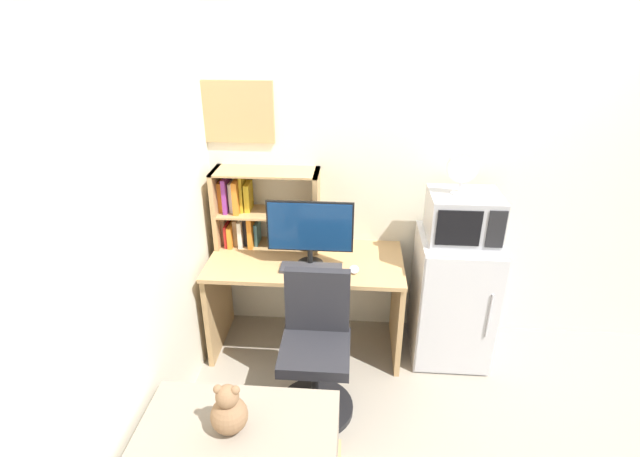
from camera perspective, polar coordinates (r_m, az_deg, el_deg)
name	(u,v)px	position (r m, az deg, el deg)	size (l,w,h in m)	color
wall_back	(498,168)	(3.48, 20.56, 6.78)	(6.40, 0.04, 2.60)	silver
wall_left	(90,281)	(2.13, -25.87, -5.66)	(0.04, 4.40, 2.60)	silver
desk	(306,286)	(3.37, -1.67, -6.89)	(1.33, 0.65, 0.73)	tan
hutch_bookshelf	(252,209)	(3.39, -8.18, 2.38)	(0.73, 0.26, 0.56)	tan
monitor	(310,230)	(3.07, -1.21, -0.13)	(0.56, 0.17, 0.45)	black
keyboard	(311,268)	(3.13, -1.07, -4.78)	(0.40, 0.13, 0.02)	#333338
computer_mouse	(354,269)	(3.11, 4.10, -4.91)	(0.06, 0.10, 0.03)	silver
mini_fridge	(452,297)	(3.47, 15.56, -7.96)	(0.52, 0.54, 0.92)	silver
microwave	(463,216)	(3.18, 16.81, 1.39)	(0.45, 0.38, 0.30)	#ADADB2
desk_fan	(463,171)	(3.06, 16.74, 6.68)	(0.19, 0.11, 0.28)	silver
desk_chair	(316,353)	(2.97, -0.50, -14.71)	(0.47, 0.47, 0.90)	black
teddy_bear	(229,411)	(2.39, -10.87, -20.73)	(0.18, 0.18, 0.27)	#846042
wall_corkboard	(222,112)	(3.34, -11.67, 13.56)	(0.70, 0.02, 0.41)	tan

